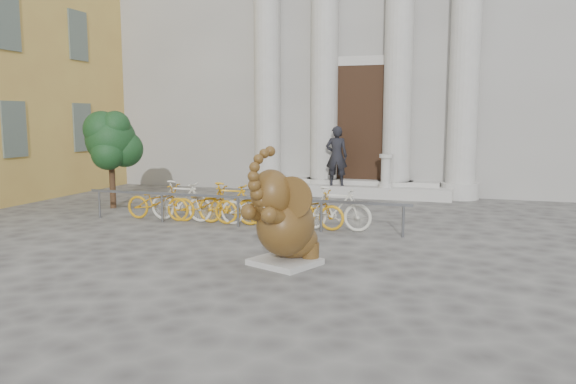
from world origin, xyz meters
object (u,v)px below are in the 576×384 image
(bike_rack, at_px, (242,204))
(pedestrian, at_px, (337,156))
(elephant_statue, at_px, (284,223))
(tree, at_px, (111,141))

(bike_rack, bearing_deg, pedestrian, 78.41)
(elephant_statue, height_order, tree, tree)
(elephant_statue, height_order, bike_rack, elephant_statue)
(elephant_statue, relative_size, bike_rack, 0.26)
(bike_rack, distance_m, tree, 4.74)
(tree, bearing_deg, bike_rack, -15.22)
(bike_rack, xyz_separation_m, tree, (-4.37, 1.19, 1.39))
(bike_rack, xyz_separation_m, pedestrian, (1.09, 5.32, 0.81))
(elephant_statue, bearing_deg, bike_rack, 146.19)
(tree, bearing_deg, pedestrian, 37.12)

